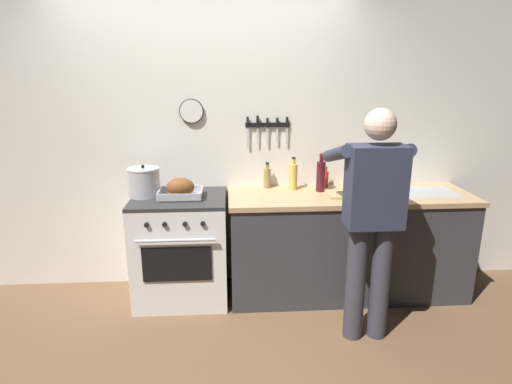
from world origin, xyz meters
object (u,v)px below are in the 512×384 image
(person_cook, at_px, (372,212))
(bottle_soy_sauce, at_px, (383,183))
(roasting_pan, at_px, (181,189))
(bottle_vinegar, at_px, (267,177))
(stock_pot, at_px, (144,182))
(bottle_wine_red, at_px, (321,176))
(bottle_hot_sauce, at_px, (326,179))
(cutting_board, at_px, (349,194))
(stove, at_px, (181,248))
(bottle_cooking_oil, at_px, (293,176))

(person_cook, height_order, bottle_soy_sauce, person_cook)
(roasting_pan, height_order, bottle_soy_sauce, bottle_soy_sauce)
(person_cook, distance_m, bottle_vinegar, 1.09)
(stock_pot, height_order, bottle_wine_red, bottle_wine_red)
(bottle_vinegar, bearing_deg, bottle_hot_sauce, -0.62)
(roasting_pan, bearing_deg, stock_pot, 165.25)
(roasting_pan, bearing_deg, bottle_vinegar, 19.87)
(person_cook, distance_m, bottle_wine_red, 0.77)
(cutting_board, distance_m, bottle_hot_sauce, 0.31)
(person_cook, bearing_deg, stove, 59.47)
(cutting_board, height_order, bottle_wine_red, bottle_wine_red)
(bottle_cooking_oil, relative_size, bottle_wine_red, 0.88)
(bottle_wine_red, xyz_separation_m, bottle_hot_sauce, (0.08, 0.14, -0.06))
(bottle_cooking_oil, xyz_separation_m, bottle_wine_red, (0.22, -0.07, 0.02))
(roasting_pan, height_order, bottle_vinegar, bottle_vinegar)
(roasting_pan, bearing_deg, bottle_hot_sauce, 11.65)
(cutting_board, xyz_separation_m, bottle_wine_red, (-0.21, 0.14, 0.13))
(stove, height_order, bottle_cooking_oil, bottle_cooking_oil)
(bottle_vinegar, distance_m, bottle_hot_sauce, 0.52)
(person_cook, bearing_deg, stock_pot, 61.48)
(stock_pot, bearing_deg, stove, -11.86)
(cutting_board, xyz_separation_m, bottle_hot_sauce, (-0.13, 0.28, 0.07))
(roasting_pan, bearing_deg, person_cook, -24.29)
(bottle_hot_sauce, bearing_deg, stove, -169.43)
(bottle_cooking_oil, bearing_deg, bottle_hot_sauce, 12.75)
(stove, height_order, bottle_soy_sauce, bottle_soy_sauce)
(stock_pot, xyz_separation_m, bottle_hot_sauce, (1.54, 0.18, -0.04))
(bottle_cooking_oil, bearing_deg, roasting_pan, -168.70)
(person_cook, height_order, bottle_cooking_oil, person_cook)
(stock_pot, height_order, bottle_vinegar, stock_pot)
(stock_pot, xyz_separation_m, cutting_board, (1.68, -0.10, -0.11))
(stove, relative_size, bottle_soy_sauce, 4.99)
(cutting_board, distance_m, bottle_vinegar, 0.71)
(stove, bearing_deg, bottle_cooking_oil, 9.88)
(stock_pot, relative_size, bottle_vinegar, 1.16)
(bottle_wine_red, bearing_deg, stock_pot, -178.42)
(bottle_vinegar, bearing_deg, bottle_cooking_oil, -18.63)
(stove, height_order, roasting_pan, roasting_pan)
(roasting_pan, xyz_separation_m, bottle_vinegar, (0.72, 0.26, 0.02))
(stove, distance_m, bottle_hot_sauce, 1.39)
(person_cook, bearing_deg, cutting_board, -6.37)
(bottle_wine_red, bearing_deg, roasting_pan, -174.12)
(bottle_wine_red, height_order, bottle_soy_sauce, bottle_wine_red)
(bottle_cooking_oil, bearing_deg, bottle_wine_red, -16.92)
(person_cook, relative_size, bottle_vinegar, 7.36)
(bottle_soy_sauce, bearing_deg, cutting_board, -161.95)
(stock_pot, height_order, bottle_hot_sauce, stock_pot)
(bottle_hot_sauce, height_order, bottle_soy_sauce, bottle_hot_sauce)
(bottle_hot_sauce, bearing_deg, bottle_wine_red, -118.96)
(bottle_hot_sauce, bearing_deg, bottle_cooking_oil, -167.25)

